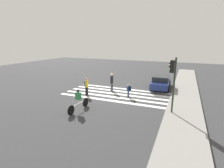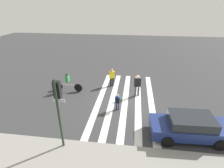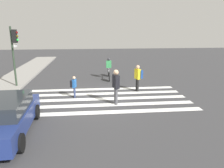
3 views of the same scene
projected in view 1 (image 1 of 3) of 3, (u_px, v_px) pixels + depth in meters
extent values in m
plane|color=#38383A|center=(116.00, 94.00, 17.16)|extent=(60.00, 60.00, 0.00)
cube|color=gray|center=(185.00, 102.00, 14.76)|extent=(36.00, 2.50, 0.14)
cube|color=white|center=(123.00, 89.00, 18.98)|extent=(0.45, 10.00, 0.01)
cube|color=white|center=(120.00, 91.00, 18.07)|extent=(0.45, 10.00, 0.01)
cube|color=white|center=(116.00, 94.00, 17.16)|extent=(0.45, 10.00, 0.01)
cube|color=white|center=(112.00, 97.00, 16.25)|extent=(0.45, 10.00, 0.01)
cube|color=white|center=(107.00, 100.00, 15.34)|extent=(0.45, 10.00, 0.01)
cylinder|color=#283828|center=(174.00, 87.00, 11.96)|extent=(0.12, 0.12, 4.02)
cube|color=black|center=(172.00, 66.00, 11.70)|extent=(0.32, 0.26, 0.84)
cube|color=silver|center=(171.00, 75.00, 11.85)|extent=(0.60, 0.02, 0.16)
sphere|color=#590F0F|center=(170.00, 63.00, 11.71)|extent=(0.15, 0.15, 0.15)
sphere|color=#59470F|center=(170.00, 66.00, 11.76)|extent=(0.15, 0.15, 0.15)
sphere|color=#26D83F|center=(169.00, 70.00, 11.82)|extent=(0.15, 0.15, 0.15)
cylinder|color=#4C4C51|center=(112.00, 86.00, 18.28)|extent=(0.16, 0.16, 0.88)
cylinder|color=#4C4C51|center=(111.00, 87.00, 18.08)|extent=(0.16, 0.16, 0.88)
cube|color=black|center=(112.00, 79.00, 17.99)|extent=(0.55, 0.35, 0.69)
sphere|color=tan|center=(112.00, 75.00, 17.87)|extent=(0.27, 0.27, 0.27)
cylinder|color=navy|center=(129.00, 94.00, 16.18)|extent=(0.11, 0.11, 0.59)
cylinder|color=navy|center=(128.00, 94.00, 16.05)|extent=(0.11, 0.11, 0.59)
cube|color=#1E5199|center=(128.00, 88.00, 15.99)|extent=(0.37, 0.24, 0.47)
sphere|color=tan|center=(128.00, 85.00, 15.91)|extent=(0.18, 0.18, 0.18)
cube|color=black|center=(130.00, 89.00, 15.97)|extent=(0.28, 0.19, 0.39)
cylinder|color=black|center=(87.00, 91.00, 16.85)|extent=(0.15, 0.15, 0.79)
cylinder|color=black|center=(86.00, 91.00, 16.67)|extent=(0.15, 0.15, 0.79)
cube|color=yellow|center=(86.00, 84.00, 16.59)|extent=(0.50, 0.34, 0.63)
sphere|color=tan|center=(86.00, 79.00, 16.48)|extent=(0.25, 0.25, 0.25)
cube|color=navy|center=(85.00, 83.00, 16.71)|extent=(0.38, 0.26, 0.53)
cylinder|color=black|center=(71.00, 110.00, 12.15)|extent=(0.72, 0.07, 0.72)
cylinder|color=black|center=(86.00, 102.00, 13.72)|extent=(0.72, 0.07, 0.72)
cube|color=#B2B2B7|center=(79.00, 104.00, 12.89)|extent=(1.53, 0.10, 0.04)
cylinder|color=#B2B2B7|center=(81.00, 100.00, 13.13)|extent=(0.03, 0.03, 0.32)
cylinder|color=#B2B2B7|center=(73.00, 104.00, 12.25)|extent=(0.03, 0.03, 0.40)
cube|color=#338C4C|center=(78.00, 96.00, 12.75)|extent=(0.26, 0.41, 0.55)
sphere|color=#333338|center=(78.00, 91.00, 12.65)|extent=(0.22, 0.22, 0.22)
cube|color=navy|center=(161.00, 83.00, 19.07)|extent=(4.44, 1.94, 0.64)
cube|color=#23282D|center=(161.00, 78.00, 18.93)|extent=(2.47, 1.72, 0.51)
cylinder|color=black|center=(168.00, 89.00, 17.61)|extent=(0.65, 0.23, 0.64)
cylinder|color=black|center=(151.00, 88.00, 18.20)|extent=(0.65, 0.23, 0.64)
cylinder|color=black|center=(169.00, 83.00, 20.06)|extent=(0.65, 0.23, 0.64)
cylinder|color=black|center=(154.00, 82.00, 20.66)|extent=(0.65, 0.23, 0.64)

